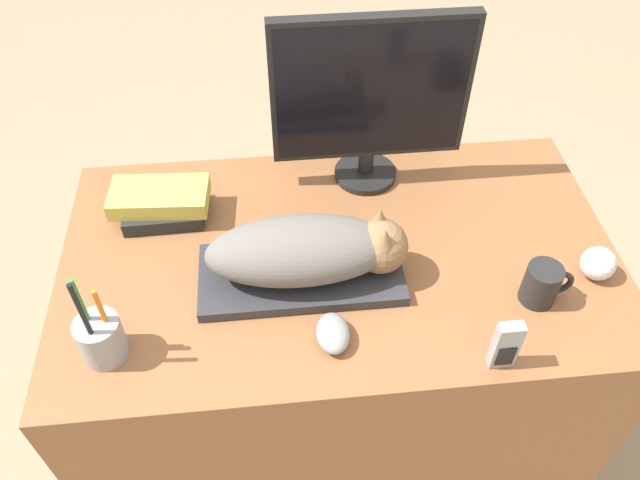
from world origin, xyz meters
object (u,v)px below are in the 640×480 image
book_stack (162,203)px  keyboard (301,274)px  monitor (371,96)px  phone (506,346)px  coffee_mug (543,284)px  baseball (598,263)px  computer_mouse (333,333)px  pen_cup (101,338)px  cat (314,249)px

book_stack → keyboard: bearing=-36.4°
monitor → phone: size_ratio=3.77×
coffee_mug → baseball: (0.14, 0.05, -0.01)m
computer_mouse → baseball: 0.57m
pen_cup → phone: pen_cup is taller
coffee_mug → computer_mouse: bearing=-172.3°
baseball → cat: bearing=174.8°
computer_mouse → pen_cup: size_ratio=0.41×
keyboard → coffee_mug: size_ratio=4.11×
book_stack → phone: bearing=-35.5°
keyboard → coffee_mug: (0.47, -0.10, 0.03)m
keyboard → computer_mouse: (0.05, -0.16, 0.01)m
phone → monitor: bearing=107.1°
cat → pen_cup: bearing=-160.1°
computer_mouse → keyboard: bearing=106.7°
keyboard → cat: 0.08m
cat → book_stack: bearing=146.0°
keyboard → phone: (0.35, -0.24, 0.04)m
cat → baseball: cat is taller
monitor → coffee_mug: (0.29, -0.40, -0.18)m
cat → monitor: bearing=63.3°
pen_cup → coffee_mug: bearing=3.1°
baseball → phone: phone is taller
phone → keyboard: bearing=145.3°
monitor → computer_mouse: monitor is taller
computer_mouse → pen_cup: bearing=178.4°
monitor → book_stack: size_ratio=1.96×
cat → pen_cup: 0.43m
keyboard → monitor: 0.41m
keyboard → computer_mouse: size_ratio=4.49×
computer_mouse → coffee_mug: bearing=7.7°
pen_cup → book_stack: bearing=77.5°
keyboard → baseball: baseball is taller
keyboard → book_stack: 0.37m
computer_mouse → pen_cup: pen_cup is taller
computer_mouse → cat: bearing=97.2°
computer_mouse → book_stack: size_ratio=0.42×
cat → phone: (0.32, -0.24, -0.03)m
cat → monitor: size_ratio=0.93×
monitor → coffee_mug: monitor is taller
keyboard → monitor: bearing=59.3°
coffee_mug → cat: bearing=167.2°
monitor → pen_cup: monitor is taller
monitor → baseball: monitor is taller
computer_mouse → coffee_mug: (0.42, 0.06, 0.02)m
cat → pen_cup: size_ratio=1.80×
baseball → pen_cup: bearing=-174.6°
keyboard → book_stack: book_stack is taller
computer_mouse → phone: phone is taller
computer_mouse → phone: bearing=-15.4°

